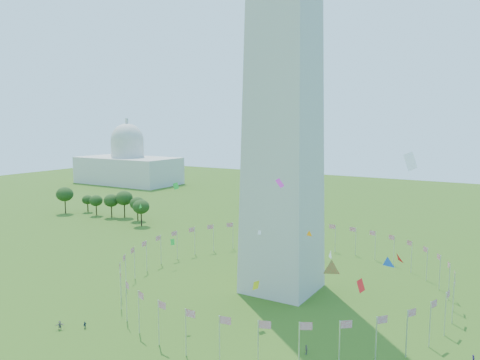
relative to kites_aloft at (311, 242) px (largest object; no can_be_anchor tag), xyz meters
name	(u,v)px	position (x,y,z in m)	size (l,w,h in m)	color
flag_ring	(282,272)	(-19.06, 28.11, -16.68)	(80.24, 80.24, 9.00)	silver
capitol_building	(128,150)	(-199.06, 158.11, 1.82)	(70.00, 35.00, 46.00)	beige
kites_aloft	(311,242)	(0.00, 0.00, 0.00)	(106.05, 60.32, 38.09)	blue
tree_line_west	(108,206)	(-124.17, 68.59, -15.80)	(55.69, 15.97, 12.09)	#284C19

